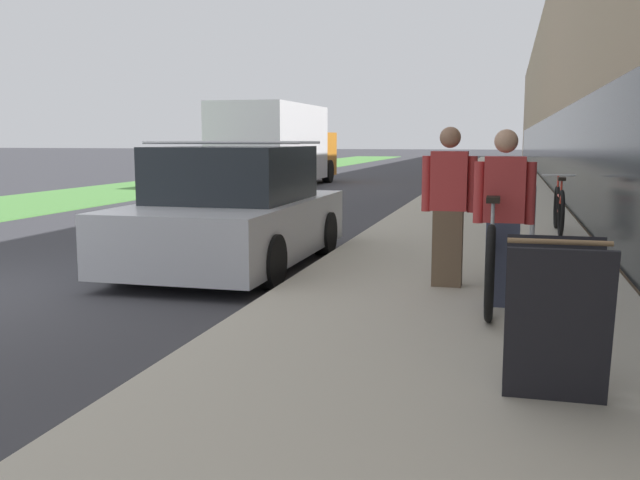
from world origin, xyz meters
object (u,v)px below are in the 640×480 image
(sandwich_board_sign, at_px, (556,318))
(moving_truck, at_px, (277,146))
(person_bystander, at_px, (449,207))
(bike_rack_hoop, at_px, (533,208))
(person_rider, at_px, (503,218))
(tandem_bicycle, at_px, (493,253))
(cruiser_bike_nearest, at_px, (559,209))
(parked_sedan_curbside, at_px, (234,213))

(sandwich_board_sign, distance_m, moving_truck, 20.62)
(person_bystander, height_order, moving_truck, moving_truck)
(moving_truck, bearing_deg, bike_rack_hoop, -58.56)
(moving_truck, bearing_deg, person_rider, -65.78)
(tandem_bicycle, xyz_separation_m, moving_truck, (-7.48, 16.49, 0.82))
(person_bystander, distance_m, moving_truck, 17.56)
(person_rider, relative_size, cruiser_bike_nearest, 0.88)
(bike_rack_hoop, relative_size, moving_truck, 0.11)
(person_bystander, xyz_separation_m, parked_sedan_curbside, (-2.76, 1.27, -0.26))
(tandem_bicycle, bearing_deg, person_rider, -75.27)
(person_bystander, bearing_deg, tandem_bicycle, -42.87)
(sandwich_board_sign, relative_size, parked_sedan_curbside, 0.22)
(person_rider, height_order, parked_sedan_curbside, person_rider)
(person_bystander, relative_size, parked_sedan_curbside, 0.39)
(tandem_bicycle, xyz_separation_m, sandwich_board_sign, (0.40, -2.55, 0.04))
(person_rider, height_order, sandwich_board_sign, person_rider)
(sandwich_board_sign, bearing_deg, parked_sedan_curbside, 130.43)
(tandem_bicycle, height_order, person_bystander, person_bystander)
(cruiser_bike_nearest, bearing_deg, moving_truck, 126.13)
(cruiser_bike_nearest, relative_size, moving_truck, 0.23)
(person_bystander, bearing_deg, moving_truck, 113.63)
(sandwich_board_sign, bearing_deg, person_bystander, 105.90)
(person_rider, distance_m, person_bystander, 0.91)
(person_bystander, xyz_separation_m, cruiser_bike_nearest, (1.35, 4.60, -0.41))
(person_rider, distance_m, sandwich_board_sign, 2.26)
(moving_truck, bearing_deg, person_bystander, -66.37)
(person_rider, xyz_separation_m, cruiser_bike_nearest, (0.82, 5.34, -0.40))
(person_bystander, distance_m, bike_rack_hoop, 3.23)
(bike_rack_hoop, bearing_deg, sandwich_board_sign, -90.61)
(tandem_bicycle, bearing_deg, moving_truck, 114.40)
(sandwich_board_sign, bearing_deg, person_rider, 98.03)
(person_bystander, bearing_deg, sandwich_board_sign, -74.10)
(cruiser_bike_nearest, bearing_deg, parked_sedan_curbside, -141.01)
(person_bystander, bearing_deg, parked_sedan_curbside, 155.28)
(cruiser_bike_nearest, height_order, sandwich_board_sign, sandwich_board_sign)
(parked_sedan_curbside, bearing_deg, tandem_bicycle, -27.71)
(person_bystander, bearing_deg, bike_rack_hoop, 73.62)
(tandem_bicycle, height_order, sandwich_board_sign, tandem_bicycle)
(moving_truck, bearing_deg, parked_sedan_curbside, -73.89)
(bike_rack_hoop, distance_m, parked_sedan_curbside, 4.09)
(person_bystander, xyz_separation_m, sandwich_board_sign, (0.84, -2.96, -0.34))
(bike_rack_hoop, bearing_deg, moving_truck, 121.44)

